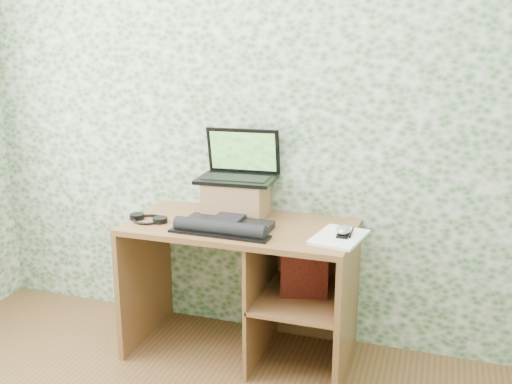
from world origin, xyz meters
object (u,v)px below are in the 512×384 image
(riser, at_px, (237,198))
(desk, at_px, (256,271))
(notepad, at_px, (339,237))
(laptop, at_px, (239,168))
(keyboard, at_px, (224,226))

(riser, bearing_deg, desk, -37.79)
(riser, relative_size, notepad, 1.04)
(laptop, relative_size, keyboard, 0.82)
(notepad, bearing_deg, keyboard, -163.60)
(desk, xyz_separation_m, riser, (-0.15, 0.12, 0.37))
(laptop, height_order, keyboard, laptop)
(riser, relative_size, laptop, 0.76)
(riser, bearing_deg, laptop, 90.00)
(desk, distance_m, keyboard, 0.35)
(desk, height_order, keyboard, keyboard)
(riser, bearing_deg, notepad, -18.34)
(notepad, bearing_deg, riser, 171.56)
(desk, distance_m, notepad, 0.54)
(laptop, xyz_separation_m, keyboard, (0.03, -0.31, -0.24))
(desk, relative_size, riser, 3.68)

